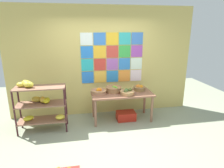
{
  "coord_description": "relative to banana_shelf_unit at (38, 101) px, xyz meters",
  "views": [
    {
      "loc": [
        -0.64,
        -3.33,
        2.22
      ],
      "look_at": [
        0.12,
        0.84,
        0.99
      ],
      "focal_mm": 31.07,
      "sensor_mm": 36.0,
      "label": 1
    }
  ],
  "objects": [
    {
      "name": "produce_crate_under_table",
      "position": [
        2.0,
        0.14,
        -0.6
      ],
      "size": [
        0.46,
        0.31,
        0.21
      ],
      "primitive_type": "cube",
      "color": "#AD2114",
      "rests_on": "ground"
    },
    {
      "name": "ground",
      "position": [
        1.51,
        -0.83,
        -0.7
      ],
      "size": [
        9.05,
        9.05,
        0.0
      ],
      "primitive_type": "plane",
      "color": "gray"
    },
    {
      "name": "display_table",
      "position": [
        1.91,
        0.19,
        -0.1
      ],
      "size": [
        1.49,
        0.65,
        0.7
      ],
      "color": "#8E5C45",
      "rests_on": "ground"
    },
    {
      "name": "fruit_basket_back_left",
      "position": [
        2.0,
        0.07,
        0.05
      ],
      "size": [
        0.35,
        0.35,
        0.15
      ],
      "color": "#B28150",
      "rests_on": "display_table"
    },
    {
      "name": "fruit_basket_back_right",
      "position": [
        2.38,
        0.3,
        0.06
      ],
      "size": [
        0.3,
        0.3,
        0.16
      ],
      "color": "olive",
      "rests_on": "display_table"
    },
    {
      "name": "fruit_basket_centre",
      "position": [
        1.73,
        0.32,
        0.06
      ],
      "size": [
        0.39,
        0.39,
        0.15
      ],
      "color": "#A77648",
      "rests_on": "display_table"
    },
    {
      "name": "back_wall_with_art",
      "position": [
        1.52,
        0.72,
        0.68
      ],
      "size": [
        4.73,
        0.07,
        2.76
      ],
      "color": "tan",
      "rests_on": "ground"
    },
    {
      "name": "banana_shelf_unit",
      "position": [
        0.0,
        0.0,
        0.0
      ],
      "size": [
        1.05,
        0.45,
        1.16
      ],
      "color": "#3A1A1E",
      "rests_on": "ground"
    },
    {
      "name": "fruit_basket_right",
      "position": [
        1.35,
        0.25,
        0.05
      ],
      "size": [
        0.38,
        0.38,
        0.15
      ],
      "color": "tan",
      "rests_on": "display_table"
    }
  ]
}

